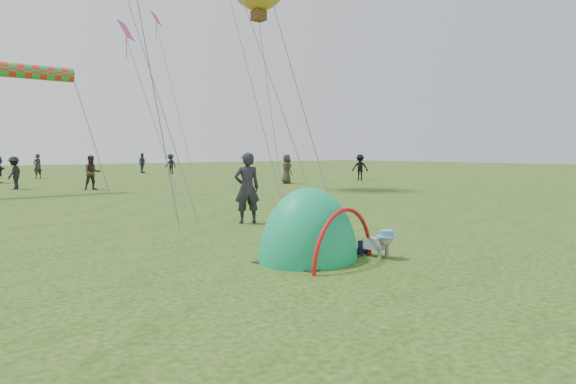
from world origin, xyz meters
TOP-DOWN VIEW (x-y plane):
  - ground at (0.00, 0.00)m, footprint 140.00×140.00m
  - crawling_toddler at (-0.45, 0.40)m, footprint 0.55×0.72m
  - popup_tent at (-1.55, 1.01)m, footprint 2.28×2.03m
  - standing_adult at (0.21, 5.38)m, footprint 0.78×0.65m
  - crowd_person_3 at (11.80, 32.93)m, footprint 0.97×1.21m
  - crowd_person_4 at (11.33, 17.38)m, footprint 0.67×0.90m
  - crowd_person_9 at (17.36, 17.21)m, footprint 1.20×1.18m
  - crowd_person_12 at (1.63, 32.46)m, footprint 0.73×0.62m
  - crowd_person_13 at (1.01, 19.59)m, footprint 0.87×0.72m
  - crowd_person_14 at (10.78, 36.15)m, footprint 0.54×1.04m
  - crowd_person_15 at (-1.83, 22.32)m, footprint 1.10×1.19m
  - diamond_kite_5 at (8.36, 27.82)m, footprint 1.12×1.12m
  - diamond_kite_11 at (2.40, 18.43)m, footprint 1.07×1.07m

SIDE VIEW (x-z plane):
  - ground at x=0.00m, z-range 0.00..0.00m
  - popup_tent at x=-1.55m, z-range -1.26..1.26m
  - crawling_toddler at x=-0.45m, z-range 0.00..0.51m
  - crowd_person_15 at x=-1.83m, z-range 0.00..1.61m
  - crowd_person_3 at x=11.80m, z-range 0.00..1.64m
  - crowd_person_9 at x=17.36m, z-range 0.00..1.66m
  - crowd_person_13 at x=1.01m, z-range 0.00..1.67m
  - crowd_person_12 at x=1.63m, z-range 0.00..1.69m
  - crowd_person_4 at x=11.33m, z-range 0.00..1.69m
  - crowd_person_14 at x=10.78m, z-range 0.00..1.71m
  - standing_adult at x=0.21m, z-range 0.00..1.83m
  - diamond_kite_11 at x=2.40m, z-range 7.11..7.99m
  - diamond_kite_5 at x=8.36m, z-range 10.43..11.35m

